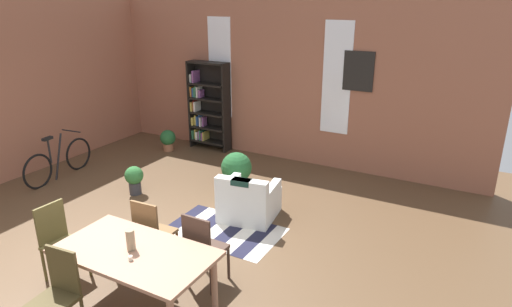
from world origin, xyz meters
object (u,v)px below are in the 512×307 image
object	(u,v)px
dining_chair_far_right	(203,247)
armchair_white	(248,201)
potted_plant_corner	(134,178)
potted_plant_window	(168,139)
vase_on_table	(131,240)
bookshelf_tall	(207,107)
bicycle_second	(59,161)
potted_plant_by_shelf	(236,170)
dining_chair_far_left	(152,231)
dining_chair_head_left	(59,240)
dining_chair_near_left	(57,293)
dining_table	(135,258)

from	to	relation	value
dining_chair_far_right	armchair_white	size ratio (longest dim) A/B	1.04
potted_plant_corner	potted_plant_window	size ratio (longest dim) A/B	1.08
vase_on_table	bookshelf_tall	xyz separation A→B (m)	(-2.41, 4.89, 0.09)
bicycle_second	potted_plant_window	world-z (taller)	bicycle_second
armchair_white	potted_plant_by_shelf	world-z (taller)	armchair_white
dining_chair_far_left	vase_on_table	bearing A→B (deg)	-63.71
armchair_white	potted_plant_by_shelf	size ratio (longest dim) A/B	1.31
potted_plant_by_shelf	dining_chair_head_left	bearing A→B (deg)	-99.44
vase_on_table	potted_plant_by_shelf	distance (m)	3.31
potted_plant_window	potted_plant_by_shelf	bearing A→B (deg)	-24.19
dining_chair_head_left	dining_chair_near_left	bearing A→B (deg)	-39.55
dining_chair_near_left	potted_plant_window	bearing A→B (deg)	118.60
bookshelf_tall	bicycle_second	distance (m)	3.20
dining_chair_far_right	potted_plant_window	bearing A→B (deg)	134.01
dining_chair_far_right	bookshelf_tall	distance (m)	5.09
dining_chair_head_left	potted_plant_corner	world-z (taller)	dining_chair_head_left
dining_chair_head_left	bicycle_second	distance (m)	3.42
dining_chair_far_right	armchair_white	distance (m)	1.79
vase_on_table	bookshelf_tall	bearing A→B (deg)	116.22
dining_chair_far_left	potted_plant_by_shelf	world-z (taller)	dining_chair_far_left
bookshelf_tall	potted_plant_by_shelf	xyz separation A→B (m)	(1.76, -1.68, -0.55)
dining_chair_far_left	potted_plant_corner	distance (m)	2.37
dining_chair_far_right	potted_plant_window	xyz separation A→B (m)	(-3.49, 3.61, -0.25)
bicycle_second	potted_plant_by_shelf	size ratio (longest dim) A/B	2.35
dining_table	bicycle_second	world-z (taller)	bicycle_second
vase_on_table	dining_chair_far_right	size ratio (longest dim) A/B	0.25
potted_plant_by_shelf	potted_plant_corner	xyz separation A→B (m)	(-1.46, -0.98, -0.10)
dining_chair_far_left	armchair_white	distance (m)	1.79
potted_plant_corner	bicycle_second	bearing A→B (deg)	-176.02
dining_chair_near_left	dining_chair_head_left	bearing A→B (deg)	140.45
dining_chair_far_left	dining_chair_near_left	xyz separation A→B (m)	(-0.01, -1.37, 0.00)
bicycle_second	dining_chair_far_right	bearing A→B (deg)	-18.40
bookshelf_tall	armchair_white	size ratio (longest dim) A/B	2.11
dining_table	dining_chair_head_left	world-z (taller)	dining_chair_head_left
dining_chair_head_left	bicycle_second	world-z (taller)	dining_chair_head_left
dining_chair_far_right	dining_chair_head_left	bearing A→B (deg)	-157.02
dining_chair_far_left	bookshelf_tall	distance (m)	4.71
dining_chair_far_left	potted_plant_by_shelf	xyz separation A→B (m)	(-0.31, 2.53, -0.12)
armchair_white	bicycle_second	xyz separation A→B (m)	(-3.91, -0.30, 0.05)
dining_chair_far_right	armchair_white	world-z (taller)	dining_chair_far_right
dining_chair_near_left	dining_chair_head_left	size ratio (longest dim) A/B	1.00
bicycle_second	potted_plant_window	bearing A→B (deg)	69.90
bicycle_second	potted_plant_corner	size ratio (longest dim) A/B	3.25
vase_on_table	bookshelf_tall	size ratio (longest dim) A/B	0.12
potted_plant_window	dining_chair_head_left	bearing A→B (deg)	-66.33
dining_chair_near_left	potted_plant_corner	size ratio (longest dim) A/B	1.89
potted_plant_window	potted_plant_corner	bearing A→B (deg)	-65.16
bookshelf_tall	dining_chair_head_left	bearing A→B (deg)	-75.93
potted_plant_corner	potted_plant_by_shelf	bearing A→B (deg)	33.79
vase_on_table	bicycle_second	xyz separation A→B (m)	(-3.87, 2.11, -0.53)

